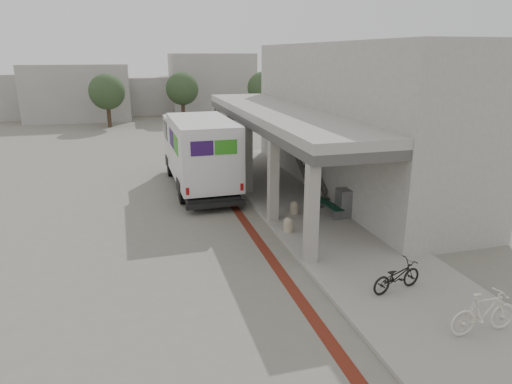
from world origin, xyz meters
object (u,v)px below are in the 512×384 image
object	(u,v)px
fedex_truck	(199,151)
bicycle_cream	(484,312)
utility_cabinet	(344,203)
bicycle_black	(397,276)
bench	(328,206)

from	to	relation	value
fedex_truck	bicycle_cream	world-z (taller)	fedex_truck
fedex_truck	utility_cabinet	bearing A→B (deg)	-51.44
bicycle_black	utility_cabinet	bearing A→B (deg)	-24.34
utility_cabinet	bicycle_black	bearing A→B (deg)	-100.25
bench	fedex_truck	bearing A→B (deg)	123.64
bench	bicycle_black	size ratio (longest dim) A/B	1.13
utility_cabinet	bicycle_black	size ratio (longest dim) A/B	0.68
bench	utility_cabinet	world-z (taller)	utility_cabinet
bicycle_black	bicycle_cream	distance (m)	2.51
bench	bicycle_cream	world-z (taller)	bicycle_cream
bench	bicycle_cream	distance (m)	8.81
bicycle_cream	fedex_truck	bearing A→B (deg)	17.72
bench	bicycle_black	xyz separation A→B (m)	(-0.81, -6.45, 0.13)
utility_cabinet	bicycle_cream	world-z (taller)	utility_cabinet
utility_cabinet	fedex_truck	bearing A→B (deg)	131.35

